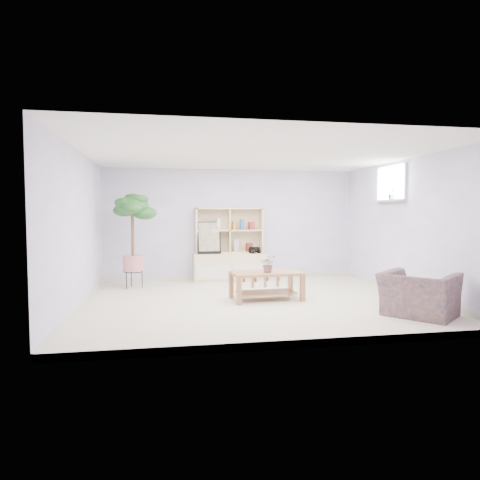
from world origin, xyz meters
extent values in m
cube|color=beige|center=(0.00, 0.00, 0.00)|extent=(5.50, 5.00, 0.01)
cube|color=white|center=(0.00, 0.00, 2.40)|extent=(5.50, 5.00, 0.01)
cube|color=white|center=(0.00, 2.50, 1.20)|extent=(5.50, 0.01, 2.40)
cube|color=white|center=(0.00, -2.50, 1.20)|extent=(5.50, 0.01, 2.40)
cube|color=white|center=(-2.75, 0.00, 1.20)|extent=(0.01, 5.00, 2.40)
cube|color=white|center=(2.75, 0.00, 1.20)|extent=(0.01, 5.00, 2.40)
cube|color=silver|center=(2.67, 0.60, 1.68)|extent=(0.14, 1.00, 0.04)
imported|color=#1A5B25|center=(0.22, 0.01, 0.61)|extent=(0.28, 0.25, 0.28)
imported|color=#1D254B|center=(2.03, -1.41, 0.35)|extent=(1.24, 1.26, 0.70)
imported|color=#17471A|center=(2.67, 0.50, 1.81)|extent=(0.14, 0.12, 0.22)
camera|label=1|loc=(-1.49, -6.80, 1.45)|focal=32.00mm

